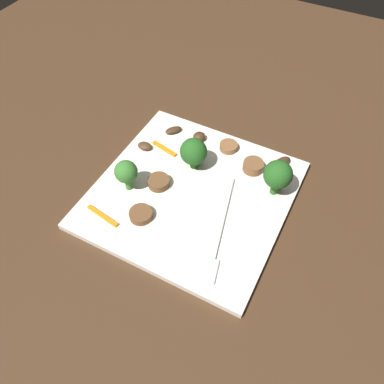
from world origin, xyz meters
name	(u,v)px	position (x,y,z in m)	size (l,w,h in m)	color
ground_plane	(192,196)	(0.00, 0.00, 0.00)	(1.40, 1.40, 0.00)	#422B19
plate	(192,194)	(0.00, 0.00, 0.01)	(0.28, 0.28, 0.01)	white
fork	(219,234)	(0.05, 0.07, 0.01)	(0.18, 0.05, 0.00)	silver
broccoli_floret_0	(193,152)	(-0.05, -0.02, 0.04)	(0.04, 0.04, 0.06)	#296420
broccoli_floret_1	(126,172)	(0.04, -0.09, 0.05)	(0.03, 0.03, 0.05)	#408630
broccoli_floret_2	(278,175)	(-0.06, 0.11, 0.05)	(0.04, 0.04, 0.06)	#296420
sausage_slice_0	(229,147)	(-0.11, 0.01, 0.02)	(0.03, 0.03, 0.01)	brown
sausage_slice_1	(253,166)	(-0.09, 0.06, 0.02)	(0.03, 0.03, 0.02)	brown
sausage_slice_2	(141,214)	(0.07, -0.04, 0.02)	(0.03, 0.03, 0.01)	brown
sausage_slice_3	(159,182)	(0.01, -0.05, 0.02)	(0.03, 0.03, 0.01)	brown
mushroom_0	(145,146)	(-0.05, -0.11, 0.02)	(0.02, 0.02, 0.01)	#4C331E
mushroom_1	(282,162)	(-0.12, 0.10, 0.02)	(0.03, 0.02, 0.01)	#422B19
mushroom_2	(199,137)	(-0.11, -0.04, 0.02)	(0.02, 0.02, 0.01)	#422B19
mushroom_3	(173,130)	(-0.10, -0.09, 0.02)	(0.03, 0.01, 0.01)	#422B19
pepper_strip_0	(165,149)	(-0.06, -0.08, 0.01)	(0.05, 0.01, 0.00)	orange
pepper_strip_1	(103,216)	(0.10, -0.09, 0.01)	(0.06, 0.01, 0.00)	orange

